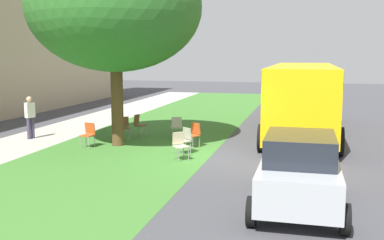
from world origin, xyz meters
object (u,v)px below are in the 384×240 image
Objects in this scene: street_tree at (115,8)px; chair_2 at (88,133)px; chair_5 at (180,144)px; pedestrian_0 at (30,116)px; chair_3 at (139,123)px; chair_6 at (176,126)px; parked_car at (299,170)px; chair_4 at (185,139)px; chair_0 at (194,133)px; chair_1 at (124,126)px; school_bus at (303,92)px.

street_tree is 8.27× the size of chair_2.
chair_5 is 7.04m from pedestrian_0.
chair_6 is at bearing -97.06° from chair_3.
street_tree is 1.97× the size of parked_car.
parked_car is (-4.68, -3.84, 0.32)m from chair_4.
chair_5 is at bearing -143.22° from chair_3.
street_tree reaches higher than pedestrian_0.
chair_0 is at bearing -121.89° from chair_3.
pedestrian_0 reaches higher than chair_5.
chair_1 is at bearing 46.83° from chair_5.
street_tree reaches higher than chair_3.
pedestrian_0 is (0.37, 3.88, -4.05)m from street_tree.
street_tree is 0.70× the size of school_bus.
school_bus is at bearing -44.38° from chair_0.
street_tree is 9.52m from parked_car.
chair_5 is 1.00× the size of chair_6.
street_tree is at bearing -57.02° from chair_2.
chair_4 is 6.76m from pedestrian_0.
chair_5 is (-2.92, -3.12, 0.00)m from chair_1.
chair_4 is 6.32m from school_bus.
chair_1 and chair_4 have the same top height.
chair_0 is at bearing -1.92° from chair_4.
chair_5 is at bearing -106.55° from chair_2.
chair_2 is 8.89m from school_bus.
pedestrian_0 reaches higher than chair_2.
school_bus is (9.60, 0.07, 0.92)m from parked_car.
chair_6 is 0.24× the size of parked_car.
chair_0 and chair_1 have the same top height.
parked_car is at bearing -138.90° from chair_3.
school_bus is 6.15× the size of pedestrian_0.
school_bus is (2.31, -4.82, 1.24)m from chair_6.
parked_car reaches higher than chair_4.
street_tree reaches higher than parked_car.
street_tree is 5.11m from chair_6.
school_bus is at bearing -72.03° from chair_3.
chair_3 is 0.24× the size of parked_car.
chair_1 is 1.92m from chair_2.
chair_6 is (3.52, 1.13, 0.00)m from chair_5.
parked_car is at bearing -134.25° from chair_1.
chair_0 is 1.12m from chair_4.
chair_1 and chair_2 have the same top height.
chair_0 is 2.02m from chair_5.
chair_4 is 0.52× the size of pedestrian_0.
chair_3 and chair_6 have the same top height.
street_tree is at bearing 74.12° from chair_4.
pedestrian_0 reaches higher than parked_car.
chair_0 is (0.33, -2.81, -4.45)m from street_tree.
chair_6 is at bearing -73.24° from chair_1.
chair_1 is at bearing 56.39° from chair_4.
street_tree is at bearing 178.40° from chair_3.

